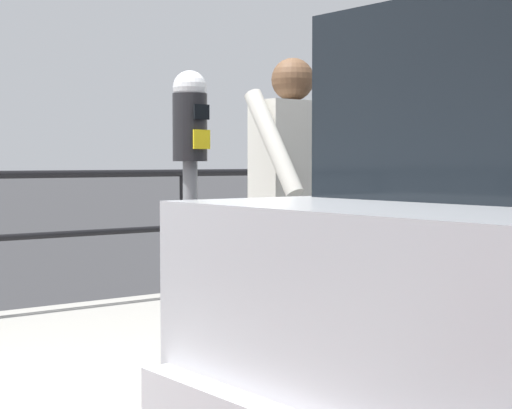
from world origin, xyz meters
name	(u,v)px	position (x,y,z in m)	size (l,w,h in m)	color
sidewalk_curb	(40,370)	(0.00, 1.66, 0.07)	(36.00, 3.33, 0.14)	#9E9B93
parking_meter	(190,166)	(0.20, 0.39, 1.26)	(0.16, 0.18, 1.57)	slate
pedestrian_at_meter	(293,196)	(0.89, 0.44, 1.10)	(0.62, 0.47, 1.69)	black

